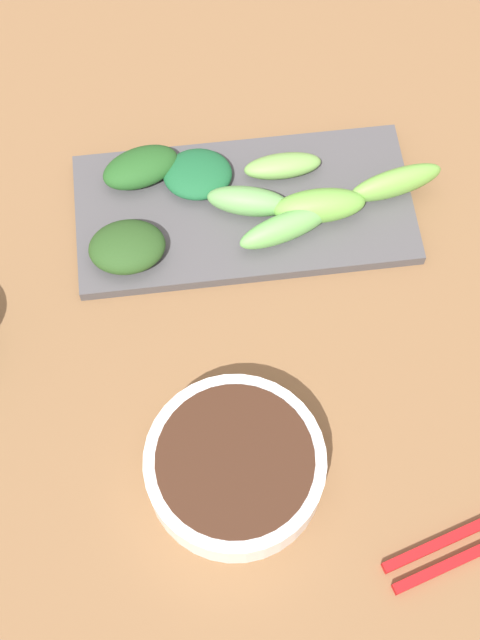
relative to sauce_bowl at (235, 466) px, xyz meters
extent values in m
cube|color=brown|center=(0.15, -0.02, -0.03)|extent=(2.10, 2.10, 0.02)
cylinder|color=white|center=(0.00, 0.00, 0.00)|extent=(0.14, 0.14, 0.04)
cylinder|color=#391F12|center=(0.00, 0.00, 0.01)|extent=(0.12, 0.12, 0.03)
cube|color=#4B4A4C|center=(0.24, -0.04, -0.02)|extent=(0.15, 0.31, 0.01)
ellipsoid|color=#6DB344|center=(0.23, -0.10, 0.00)|extent=(0.03, 0.08, 0.03)
ellipsoid|color=#76A950|center=(0.28, -0.08, 0.00)|extent=(0.03, 0.07, 0.02)
ellipsoid|color=#73B547|center=(0.24, -0.17, 0.00)|extent=(0.04, 0.09, 0.03)
ellipsoid|color=#235621|center=(0.29, 0.05, 0.00)|extent=(0.06, 0.08, 0.03)
ellipsoid|color=#284A1D|center=(0.21, 0.07, 0.00)|extent=(0.06, 0.07, 0.03)
ellipsoid|color=#69A658|center=(0.24, -0.04, 0.00)|extent=(0.04, 0.08, 0.03)
ellipsoid|color=#6BB758|center=(0.21, -0.07, 0.00)|extent=(0.05, 0.09, 0.03)
ellipsoid|color=#1A5C31|center=(0.28, 0.00, 0.00)|extent=(0.06, 0.07, 0.02)
camera|label=1|loc=(-0.19, 0.02, 0.68)|focal=49.71mm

